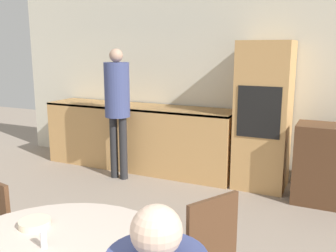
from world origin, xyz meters
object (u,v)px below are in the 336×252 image
Objects in this scene: chair_far_right at (201,251)px; bowl_near at (35,223)px; oven_unit at (263,116)px; person_standing at (117,99)px.

chair_far_right is 1.00m from bowl_near.
bowl_near is (-0.80, -0.54, 0.26)m from chair_far_right.
oven_unit is at bearing 78.29° from bowl_near.
person_standing is at bearing -164.01° from oven_unit.
oven_unit is 2.62m from chair_far_right.
person_standing is 2.87m from bowl_near.
oven_unit is 3.20m from bowl_near.
chair_far_right is 2.89m from person_standing.
chair_far_right is 0.51× the size of person_standing.
bowl_near is (1.13, -2.62, -0.32)m from person_standing.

